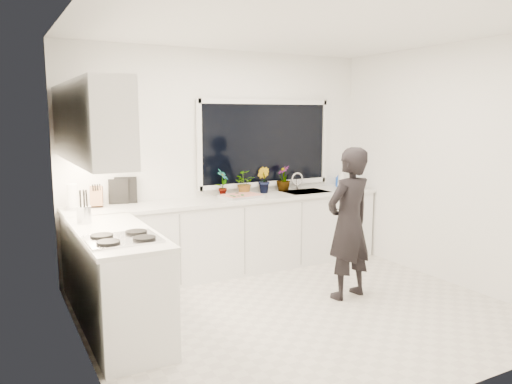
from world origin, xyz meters
TOP-DOWN VIEW (x-y plane):
  - floor at (0.00, 0.00)m, footprint 4.00×3.50m
  - wall_back at (0.00, 1.76)m, footprint 4.00×0.02m
  - wall_left at (-2.01, 0.00)m, footprint 0.02×3.50m
  - wall_right at (2.01, 0.00)m, footprint 0.02×3.50m
  - ceiling at (0.00, 0.00)m, footprint 4.00×3.50m
  - window at (0.60, 1.73)m, footprint 1.80×0.02m
  - base_cabinets_back at (0.00, 1.45)m, footprint 3.92×0.58m
  - base_cabinets_left at (-1.67, 0.35)m, footprint 0.58×1.60m
  - countertop_back at (0.00, 1.44)m, footprint 3.94×0.62m
  - countertop_left at (-1.67, 0.35)m, footprint 0.62×1.60m
  - upper_cabinets at (-1.79, 0.70)m, footprint 0.34×2.10m
  - sink at (1.05, 1.45)m, footprint 0.58×0.42m
  - faucet at (1.05, 1.65)m, footprint 0.03×0.03m
  - stovetop at (-1.69, -0.00)m, footprint 0.56×0.48m
  - person at (0.66, 0.07)m, footprint 0.63×0.47m
  - pizza_tray at (0.09, 1.42)m, footprint 0.51×0.41m
  - pizza at (0.09, 1.42)m, footprint 0.46×0.36m
  - watering_can at (1.75, 1.61)m, footprint 0.14×0.14m
  - paper_towel_roll at (-1.84, 1.55)m, footprint 0.14×0.14m
  - knife_block at (-1.58, 1.59)m, footprint 0.15×0.13m
  - utensil_crock at (-1.85, 0.80)m, footprint 0.14×0.14m
  - picture_frame_large at (-1.32, 1.69)m, footprint 0.22×0.08m
  - picture_frame_small at (-1.24, 1.69)m, footprint 0.25×0.08m
  - herb_plants at (0.38, 1.61)m, footprint 1.10×0.34m
  - soap_bottles at (1.56, 1.30)m, footprint 0.27×0.16m

SIDE VIEW (x-z plane):
  - floor at x=0.00m, z-range -0.02..0.00m
  - base_cabinets_back at x=0.00m, z-range 0.00..0.88m
  - base_cabinets_left at x=-1.67m, z-range 0.00..0.88m
  - person at x=0.66m, z-range 0.00..1.59m
  - sink at x=1.05m, z-range 0.80..0.94m
  - countertop_back at x=0.00m, z-range 0.88..0.92m
  - countertop_left at x=-1.67m, z-range 0.88..0.92m
  - stovetop at x=-1.69m, z-range 0.92..0.95m
  - pizza_tray at x=0.09m, z-range 0.92..0.95m
  - pizza at x=0.09m, z-range 0.95..0.96m
  - watering_can at x=1.75m, z-range 0.92..1.05m
  - utensil_crock at x=-1.85m, z-range 0.92..1.08m
  - faucet at x=1.05m, z-range 0.92..1.14m
  - knife_block at x=-1.58m, z-range 0.92..1.14m
  - paper_towel_roll at x=-1.84m, z-range 0.92..1.18m
  - soap_bottles at x=1.56m, z-range 0.91..1.21m
  - picture_frame_large at x=-1.32m, z-range 0.92..1.20m
  - picture_frame_small at x=-1.24m, z-range 0.92..1.22m
  - herb_plants at x=0.38m, z-range 0.91..1.25m
  - wall_back at x=0.00m, z-range 0.00..2.70m
  - wall_left at x=-2.01m, z-range 0.00..2.70m
  - wall_right at x=2.01m, z-range 0.00..2.70m
  - window at x=0.60m, z-range 1.05..2.05m
  - upper_cabinets at x=-1.79m, z-range 1.50..2.20m
  - ceiling at x=0.00m, z-range 2.70..2.72m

